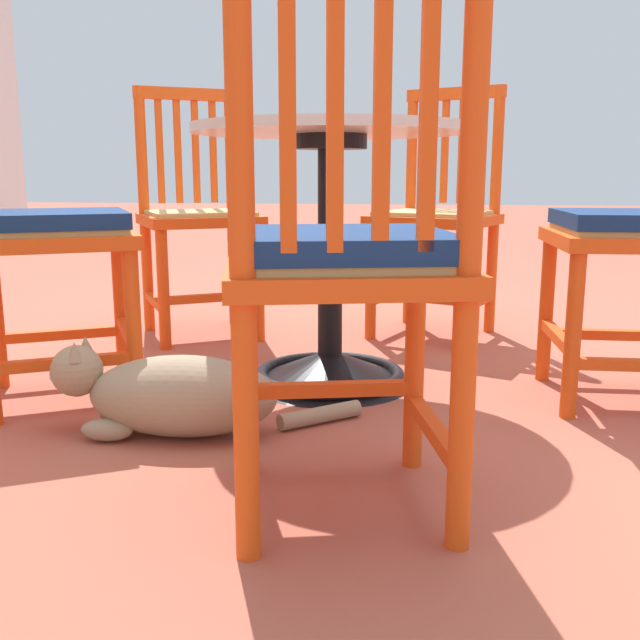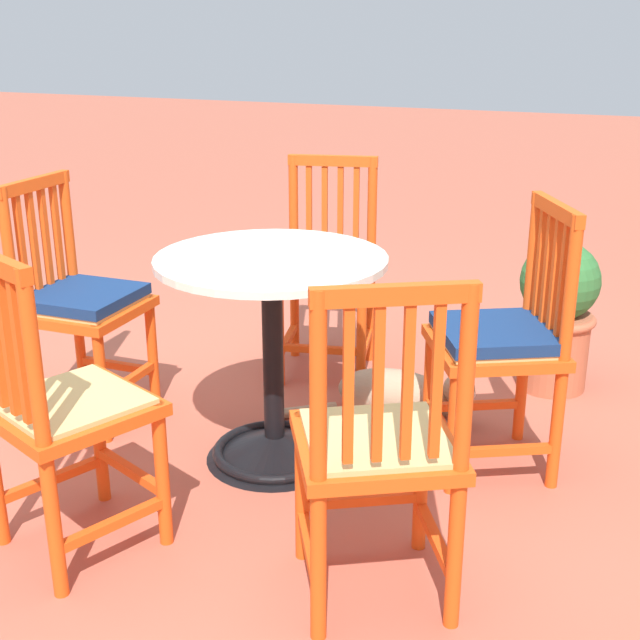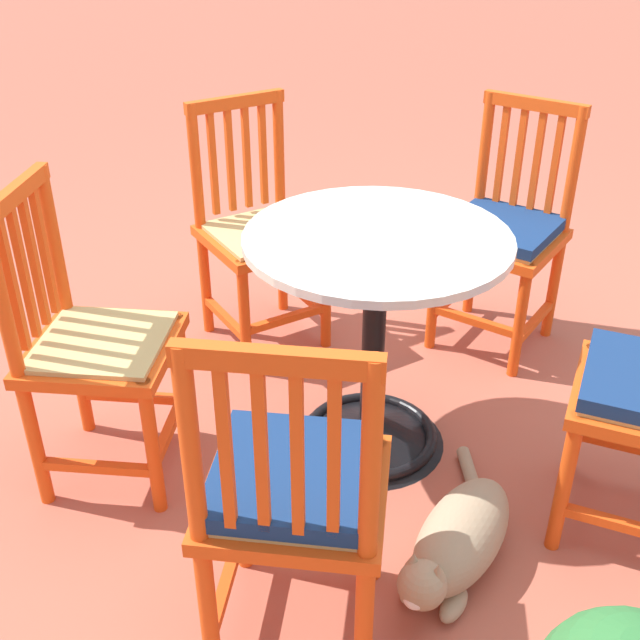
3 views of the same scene
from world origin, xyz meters
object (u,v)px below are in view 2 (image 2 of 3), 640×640
orange_chair_facing_out (62,412)px  terracotta_planter (557,312)px  orange_chair_by_planter (501,343)px  orange_chair_near_fence (327,272)px  cafe_table (274,383)px  tabby_cat (403,395)px  orange_chair_at_corner (378,451)px  orange_chair_tucked_in (80,305)px

orange_chair_facing_out → terracotta_planter: size_ratio=1.47×
orange_chair_by_planter → orange_chair_near_fence: same height
cafe_table → orange_chair_near_fence: orange_chair_near_fence is taller
cafe_table → orange_chair_near_fence: 0.82m
cafe_table → tabby_cat: bearing=145.3°
orange_chair_near_fence → cafe_table: bearing=8.4°
orange_chair_at_corner → orange_chair_by_planter: 0.85m
orange_chair_at_corner → orange_chair_facing_out: bearing=-82.7°
orange_chair_facing_out → orange_chair_tucked_in: 0.90m
cafe_table → orange_chair_facing_out: bearing=-24.2°
tabby_cat → orange_chair_at_corner: bearing=12.8°
orange_chair_facing_out → cafe_table: bearing=155.8°
orange_chair_near_fence → terracotta_planter: size_ratio=1.47×
orange_chair_at_corner → orange_chair_by_planter: same height
orange_chair_facing_out → terracotta_planter: bearing=146.2°
orange_chair_by_planter → orange_chair_tucked_in: same height
orange_chair_at_corner → orange_chair_near_fence: same height
orange_chair_by_planter → orange_chair_facing_out: bearing=-47.5°
orange_chair_tucked_in → orange_chair_near_fence: bearing=137.2°
orange_chair_facing_out → orange_chair_tucked_in: (-0.75, -0.50, 0.01)m
orange_chair_tucked_in → tabby_cat: orange_chair_tucked_in is taller
cafe_table → tabby_cat: size_ratio=1.06×
cafe_table → orange_chair_by_planter: 0.77m
orange_chair_by_planter → orange_chair_near_fence: bearing=-123.7°
orange_chair_by_planter → orange_chair_tucked_in: (0.20, -1.53, 0.00)m
cafe_table → orange_chair_at_corner: orange_chair_at_corner is taller
orange_chair_near_fence → orange_chair_tucked_in: same height
orange_chair_facing_out → orange_chair_at_corner: 0.89m
terracotta_planter → orange_chair_at_corner: bearing=-9.0°
orange_chair_at_corner → orange_chair_near_fence: (-1.39, -0.68, 0.01)m
orange_chair_at_corner → orange_chair_tucked_in: 1.52m
orange_chair_at_corner → orange_chair_by_planter: (-0.83, 0.15, 0.01)m
orange_chair_tucked_in → tabby_cat: 1.26m
cafe_table → orange_chair_near_fence: bearing=-171.6°
orange_chair_facing_out → orange_chair_tucked_in: same height
orange_chair_tucked_in → terracotta_planter: bearing=120.0°
cafe_table → orange_chair_facing_out: 0.78m
orange_chair_at_corner → tabby_cat: orange_chair_at_corner is taller
orange_chair_at_corner → orange_chair_by_planter: size_ratio=1.00×
orange_chair_at_corner → orange_chair_tucked_in: bearing=-114.8°
orange_chair_facing_out → terracotta_planter: orange_chair_facing_out is taller
orange_chair_near_fence → tabby_cat: size_ratio=1.27×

